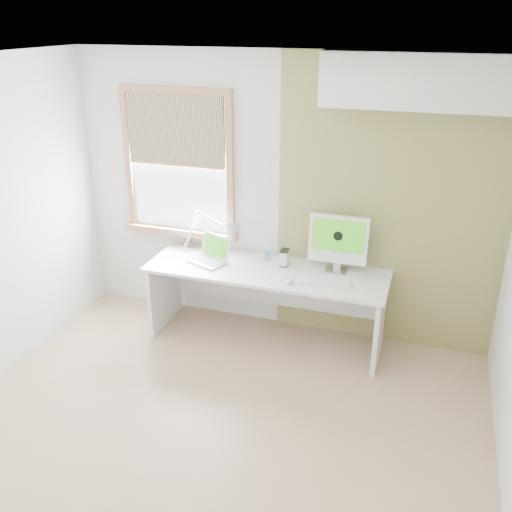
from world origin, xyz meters
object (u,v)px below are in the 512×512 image
at_px(desk, 268,286).
at_px(imac, 338,241).
at_px(desk_lamp, 223,234).
at_px(external_drive, 284,257).
at_px(laptop, 211,255).

bearing_deg(desk, imac, 10.99).
bearing_deg(imac, desk_lamp, 179.08).
bearing_deg(external_drive, imac, 4.16).
distance_m(external_drive, imac, 0.53).
bearing_deg(laptop, imac, 7.80).
distance_m(desk_lamp, external_drive, 0.64).
bearing_deg(desk_lamp, external_drive, -4.84).
distance_m(desk_lamp, imac, 1.11).
bearing_deg(desk, laptop, -175.80).
relative_size(laptop, external_drive, 2.74).
bearing_deg(desk_lamp, imac, -0.92).
bearing_deg(laptop, external_drive, 10.34).
bearing_deg(desk, external_drive, 32.99).
bearing_deg(laptop, desk, 4.20).
xyz_separation_m(desk, imac, (0.61, 0.12, 0.48)).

